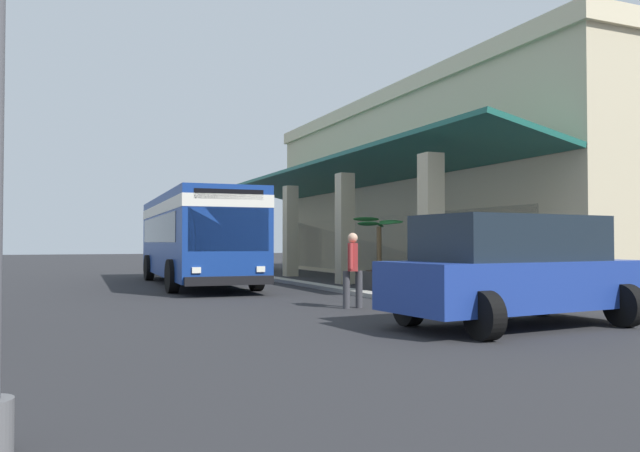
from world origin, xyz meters
TOP-DOWN VIEW (x-y plane):
  - ground at (0.00, 8.00)m, footprint 120.00×120.00m
  - curb_strip at (0.12, 2.87)m, footprint 26.92×0.50m
  - plaza_building at (0.12, 12.50)m, footprint 22.73×13.54m
  - transit_bus at (1.09, -0.50)m, footprint 11.30×3.12m
  - parked_suv_blue at (14.53, 2.36)m, footprint 2.98×4.95m
  - pedestrian at (10.60, 1.10)m, footprint 0.59×0.50m
  - potted_palm at (5.62, 4.48)m, footprint 1.81×1.71m

SIDE VIEW (x-z plane):
  - ground at x=0.00m, z-range 0.00..0.00m
  - curb_strip at x=0.12m, z-range 0.00..0.12m
  - potted_palm at x=5.62m, z-range -0.62..1.70m
  - pedestrian at x=10.60m, z-range 0.11..1.82m
  - parked_suv_blue at x=14.53m, z-range 0.03..2.00m
  - transit_bus at x=1.09m, z-range 0.18..3.52m
  - plaza_building at x=0.12m, z-range 0.00..7.86m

